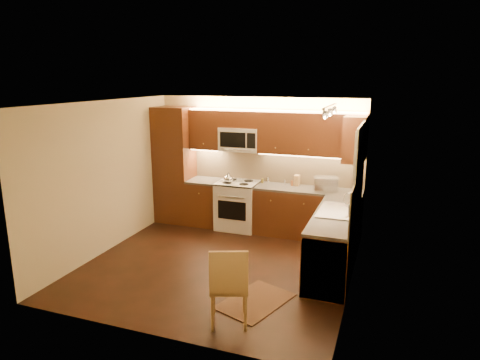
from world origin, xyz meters
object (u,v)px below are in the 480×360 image
at_px(kettle, 228,178).
at_px(toaster_oven, 326,184).
at_px(stove, 238,205).
at_px(dining_chair, 229,284).
at_px(microwave, 240,139).
at_px(knife_block, 297,180).
at_px(sink, 337,206).
at_px(soap_bottle, 355,203).

relative_size(kettle, toaster_oven, 0.50).
xyz_separation_m(stove, dining_chair, (1.04, -3.13, 0.04)).
xyz_separation_m(microwave, kettle, (-0.15, -0.26, -0.70)).
distance_m(microwave, kettle, 0.76).
bearing_deg(knife_block, toaster_oven, -17.48).
bearing_deg(toaster_oven, kettle, 170.87).
relative_size(sink, toaster_oven, 2.13).
bearing_deg(knife_block, soap_bottle, -43.91).
height_order(microwave, dining_chair, microwave).
height_order(stove, knife_block, knife_block).
height_order(microwave, toaster_oven, microwave).
height_order(stove, microwave, microwave).
bearing_deg(dining_chair, kettle, 89.94).
relative_size(kettle, soap_bottle, 1.02).
height_order(kettle, soap_bottle, kettle).
bearing_deg(toaster_oven, microwave, 162.16).
bearing_deg(dining_chair, toaster_oven, 57.43).
relative_size(toaster_oven, dining_chair, 0.41).
bearing_deg(kettle, sink, -29.11).
distance_m(sink, soap_bottle, 0.30).
bearing_deg(dining_chair, knife_block, 67.47).
xyz_separation_m(sink, toaster_oven, (-0.35, 1.14, 0.05)).
bearing_deg(dining_chair, sink, 42.84).
relative_size(stove, microwave, 1.21).
xyz_separation_m(stove, kettle, (-0.15, -0.13, 0.56)).
bearing_deg(knife_block, stove, -168.67).
height_order(kettle, toaster_oven, toaster_oven).
xyz_separation_m(sink, kettle, (-2.15, 1.00, 0.04)).
xyz_separation_m(microwave, toaster_oven, (1.65, -0.12, -0.70)).
relative_size(microwave, toaster_oven, 1.88).
xyz_separation_m(stove, sink, (2.00, -1.12, 0.52)).
relative_size(sink, soap_bottle, 4.39).
xyz_separation_m(microwave, soap_bottle, (2.24, -1.08, -0.72)).
height_order(stove, sink, sink).
bearing_deg(toaster_oven, stove, 166.84).
bearing_deg(knife_block, dining_chair, -89.98).
distance_m(microwave, dining_chair, 3.64).
height_order(toaster_oven, soap_bottle, toaster_oven).
distance_m(sink, knife_block, 1.60).
height_order(kettle, dining_chair, kettle).
bearing_deg(dining_chair, soap_bottle, 39.67).
height_order(kettle, knife_block, kettle).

